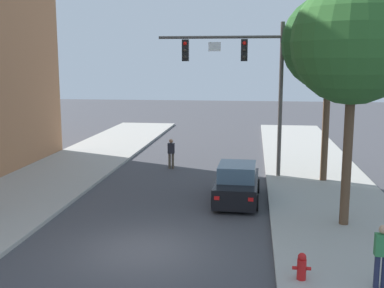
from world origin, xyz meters
name	(u,v)px	position (x,y,z in m)	size (l,w,h in m)	color
ground_plane	(142,250)	(0.00, 0.00, 0.00)	(120.00, 120.00, 0.00)	#424247
sidewalk_right	(361,259)	(6.50, 0.00, 0.07)	(5.00, 60.00, 0.15)	#A8A59E
traffic_signal_mast	(246,71)	(2.90, 9.96, 5.32)	(6.10, 0.38, 7.50)	#514C47
car_lead_black	(237,184)	(2.69, 5.77, 0.72)	(1.92, 4.28, 1.60)	black
pedestrian_crossing_road	(171,152)	(-1.11, 11.52, 0.91)	(0.36, 0.22, 1.64)	brown
pedestrian_sidewalk_right_walker	(382,253)	(6.54, -1.94, 1.06)	(0.36, 0.22, 1.64)	#232847
fire_hydrant	(302,266)	(4.64, -1.71, 0.51)	(0.48, 0.24, 0.72)	red
street_tree_nearest	(354,43)	(6.52, 2.90, 6.36)	(4.14, 4.14, 8.31)	brown
street_tree_second	(330,43)	(6.71, 9.33, 6.62)	(4.39, 4.39, 8.69)	brown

